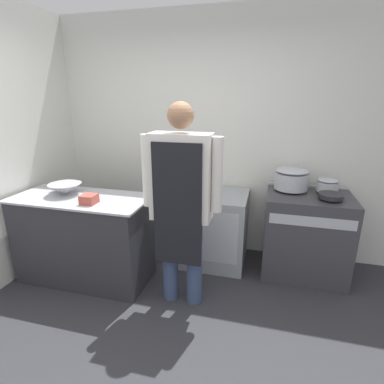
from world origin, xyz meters
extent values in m
plane|color=#2D2D33|center=(0.00, 0.00, 0.00)|extent=(14.00, 14.00, 0.00)
cube|color=silver|center=(0.00, 1.95, 1.35)|extent=(8.00, 0.05, 2.70)
cube|color=silver|center=(-1.70, 1.00, 1.35)|extent=(0.05, 8.00, 2.70)
cube|color=#2D2D33|center=(-0.95, 0.92, 0.43)|extent=(1.28, 0.59, 0.86)
cube|color=#B2B5BC|center=(-0.95, 0.92, 0.87)|extent=(1.34, 0.61, 0.02)
cube|color=#38383D|center=(1.21, 1.56, 0.44)|extent=(0.82, 0.62, 0.87)
cube|color=#B2B5BC|center=(1.21, 1.27, 0.72)|extent=(0.76, 0.03, 0.10)
cube|color=#B2B5BC|center=(1.21, 1.86, 0.88)|extent=(0.82, 0.03, 0.02)
cube|color=#93999E|center=(0.24, 1.58, 0.40)|extent=(0.72, 0.64, 0.80)
cube|color=silver|center=(0.24, 1.27, 0.44)|extent=(0.61, 0.02, 0.56)
cylinder|color=#38476B|center=(-0.01, 0.82, 0.41)|extent=(0.14, 0.14, 0.82)
cylinder|color=#38476B|center=(0.21, 0.82, 0.41)|extent=(0.14, 0.14, 0.82)
cube|color=silver|center=(0.10, 0.82, 1.18)|extent=(0.50, 0.22, 0.72)
cube|color=black|center=(0.10, 0.69, 0.96)|extent=(0.40, 0.02, 1.03)
cylinder|color=silver|center=(-0.20, 0.82, 1.21)|extent=(0.09, 0.09, 0.61)
cylinder|color=silver|center=(0.40, 0.82, 1.21)|extent=(0.09, 0.09, 0.61)
sphere|color=#9E7051|center=(0.10, 0.82, 1.67)|extent=(0.21, 0.21, 0.21)
cone|color=#B2B5BC|center=(-1.14, 0.96, 0.94)|extent=(0.32, 0.32, 0.11)
cone|color=#B2B5BC|center=(-1.23, 1.04, 0.92)|extent=(0.21, 0.21, 0.08)
cube|color=#B24C3F|center=(-0.76, 0.78, 0.92)|extent=(0.13, 0.13, 0.08)
cylinder|color=#B2B5BC|center=(1.02, 1.67, 0.98)|extent=(0.33, 0.33, 0.17)
ellipsoid|color=#B2B5BC|center=(1.02, 1.67, 1.09)|extent=(0.33, 0.33, 0.06)
cylinder|color=#262628|center=(1.38, 1.46, 0.92)|extent=(0.23, 0.23, 0.04)
cylinder|color=#B2B5BC|center=(1.38, 1.67, 0.94)|extent=(0.21, 0.21, 0.10)
ellipsoid|color=#B2B5BC|center=(1.38, 1.67, 1.01)|extent=(0.20, 0.20, 0.04)
camera|label=1|loc=(0.78, -1.45, 1.81)|focal=28.00mm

